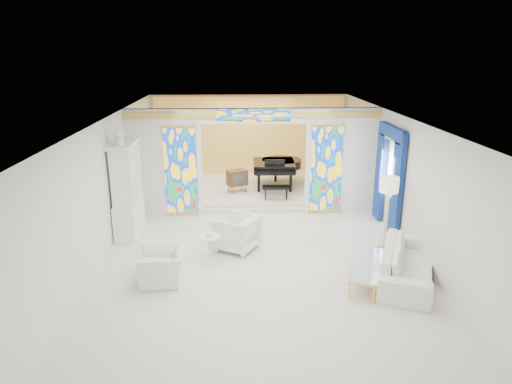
{
  "coord_description": "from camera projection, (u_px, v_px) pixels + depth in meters",
  "views": [
    {
      "loc": [
        -0.53,
        -10.39,
        4.47
      ],
      "look_at": [
        -0.02,
        0.2,
        1.19
      ],
      "focal_mm": 32.0,
      "sensor_mm": 36.0,
      "label": 1
    }
  ],
  "objects": [
    {
      "name": "gold_curtain_back",
      "position": [
        249.0,
        137.0,
        16.43
      ],
      "size": [
        6.7,
        0.1,
        2.9
      ],
      "primitive_type": "cube",
      "color": "#EEB753",
      "rests_on": "wall_back"
    },
    {
      "name": "wall_right",
      "position": [
        402.0,
        180.0,
        10.98
      ],
      "size": [
        0.02,
        12.0,
        3.0
      ],
      "primitive_type": "cube",
      "color": "silver",
      "rests_on": "floor"
    },
    {
      "name": "side_table",
      "position": [
        210.0,
        245.0,
        10.05
      ],
      "size": [
        0.56,
        0.56,
        0.59
      ],
      "rotation": [
        0.0,
        0.0,
        0.19
      ],
      "color": "white",
      "rests_on": "floor"
    },
    {
      "name": "vase",
      "position": [
        209.0,
        232.0,
        9.96
      ],
      "size": [
        0.19,
        0.19,
        0.17
      ],
      "primitive_type": "imported",
      "rotation": [
        0.0,
        0.0,
        0.13
      ],
      "color": "white",
      "rests_on": "side_table"
    },
    {
      "name": "stained_glass_transom",
      "position": [
        254.0,
        115.0,
        12.23
      ],
      "size": [
        2.0,
        0.04,
        0.34
      ],
      "primitive_type": "cube",
      "color": "gold",
      "rests_on": "partition_wall"
    },
    {
      "name": "floor",
      "position": [
        257.0,
        240.0,
        11.26
      ],
      "size": [
        12.0,
        12.0,
        0.0
      ],
      "primitive_type": "plane",
      "color": "silver",
      "rests_on": "ground"
    },
    {
      "name": "stained_glass_right",
      "position": [
        326.0,
        169.0,
        12.77
      ],
      "size": [
        0.9,
        0.04,
        2.4
      ],
      "primitive_type": "cube",
      "color": "gold",
      "rests_on": "partition_wall"
    },
    {
      "name": "grand_piano",
      "position": [
        277.0,
        165.0,
        15.03
      ],
      "size": [
        1.66,
        2.55,
        1.02
      ],
      "rotation": [
        0.0,
        0.0,
        -0.03
      ],
      "color": "black",
      "rests_on": "alcove_platform"
    },
    {
      "name": "alcove_platform",
      "position": [
        251.0,
        189.0,
        15.15
      ],
      "size": [
        6.8,
        3.8,
        0.18
      ],
      "primitive_type": "cube",
      "color": "silver",
      "rests_on": "floor"
    },
    {
      "name": "tv_console",
      "position": [
        237.0,
        178.0,
        14.43
      ],
      "size": [
        0.71,
        0.61,
        0.7
      ],
      "rotation": [
        0.0,
        0.0,
        0.39
      ],
      "color": "brown",
      "rests_on": "alcove_platform"
    },
    {
      "name": "chandelier",
      "position": [
        257.0,
        115.0,
        14.33
      ],
      "size": [
        0.48,
        0.48,
        0.3
      ],
      "primitive_type": "cylinder",
      "color": "gold",
      "rests_on": "ceiling"
    },
    {
      "name": "wall_front",
      "position": [
        284.0,
        329.0,
        5.09
      ],
      "size": [
        7.0,
        0.02,
        3.0
      ],
      "primitive_type": "cube",
      "color": "silver",
      "rests_on": "floor"
    },
    {
      "name": "china_cabinet",
      "position": [
        127.0,
        190.0,
        11.34
      ],
      "size": [
        0.56,
        1.46,
        2.72
      ],
      "color": "white",
      "rests_on": "floor"
    },
    {
      "name": "wall_back",
      "position": [
        249.0,
        137.0,
        16.54
      ],
      "size": [
        7.0,
        0.02,
        3.0
      ],
      "primitive_type": "cube",
      "color": "silver",
      "rests_on": "floor"
    },
    {
      "name": "partition_wall",
      "position": [
        254.0,
        157.0,
        12.67
      ],
      "size": [
        7.0,
        0.22,
        3.0
      ],
      "color": "silver",
      "rests_on": "floor"
    },
    {
      "name": "blue_drapes",
      "position": [
        389.0,
        170.0,
        11.62
      ],
      "size": [
        0.14,
        1.85,
        2.65
      ],
      "color": "navy",
      "rests_on": "wall_right"
    },
    {
      "name": "sofa",
      "position": [
        408.0,
        263.0,
        9.24
      ],
      "size": [
        1.85,
        2.65,
        0.72
      ],
      "primitive_type": "imported",
      "rotation": [
        0.0,
        0.0,
        1.17
      ],
      "color": "white",
      "rests_on": "floor"
    },
    {
      "name": "floor_lamp",
      "position": [
        389.0,
        188.0,
        10.32
      ],
      "size": [
        0.51,
        0.51,
        1.76
      ],
      "rotation": [
        0.0,
        0.0,
        -0.21
      ],
      "color": "gold",
      "rests_on": "floor"
    },
    {
      "name": "coffee_table",
      "position": [
        367.0,
        265.0,
        9.16
      ],
      "size": [
        1.13,
        1.8,
        0.39
      ],
      "rotation": [
        0.0,
        0.0,
        -0.38
      ],
      "color": "white",
      "rests_on": "floor"
    },
    {
      "name": "armchair_left",
      "position": [
        162.0,
        265.0,
        9.21
      ],
      "size": [
        0.96,
        1.08,
        0.66
      ],
      "primitive_type": "imported",
      "rotation": [
        0.0,
        0.0,
        -1.5
      ],
      "color": "white",
      "rests_on": "floor"
    },
    {
      "name": "armchair_right",
      "position": [
        236.0,
        233.0,
        10.65
      ],
      "size": [
        1.23,
        1.22,
        0.83
      ],
      "primitive_type": "imported",
      "rotation": [
        0.0,
        0.0,
        -2.08
      ],
      "color": "silver",
      "rests_on": "floor"
    },
    {
      "name": "stained_glass_left",
      "position": [
        181.0,
        171.0,
        12.59
      ],
      "size": [
        0.9,
        0.04,
        2.4
      ],
      "primitive_type": "cube",
      "color": "gold",
      "rests_on": "partition_wall"
    },
    {
      "name": "wall_left",
      "position": [
        108.0,
        184.0,
        10.66
      ],
      "size": [
        0.02,
        12.0,
        3.0
      ],
      "primitive_type": "cube",
      "color": "silver",
      "rests_on": "floor"
    },
    {
      "name": "ceiling",
      "position": [
        257.0,
        119.0,
        10.37
      ],
      "size": [
        7.0,
        12.0,
        0.02
      ],
      "primitive_type": "cube",
      "color": "white",
      "rests_on": "wall_back"
    }
  ]
}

